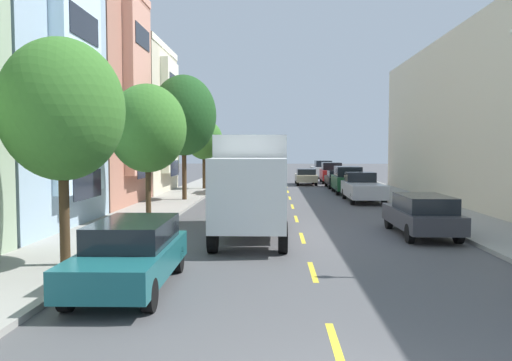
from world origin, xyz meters
The scene contains 21 objects.
ground_plane centered at (0.00, 30.00, 0.00)m, with size 160.00×160.00×0.00m, color #4C4C4F.
sidewalk_left centered at (-7.10, 28.00, 0.07)m, with size 3.20×120.00×0.14m, color #99968E.
sidewalk_right centered at (7.10, 28.00, 0.07)m, with size 3.20×120.00×0.14m, color #99968E.
lane_centerline_dashes centered at (0.00, 24.50, 0.00)m, with size 0.14×47.20×0.01m.
townhouse_third_terracotta centered at (-14.64, 21.77, 5.92)m, with size 12.69×8.28×12.23m.
townhouse_fourth_cream centered at (-14.86, 30.25, 5.07)m, with size 13.14×8.28×10.54m.
street_tree_nearest centered at (-6.40, 6.96, 4.13)m, with size 3.15×3.15×5.81m.
street_tree_second centered at (-6.40, 15.68, 4.02)m, with size 3.31×3.31×5.78m.
street_tree_third centered at (-6.40, 24.40, 5.16)m, with size 3.87×3.87×7.43m.
street_tree_farthest centered at (-6.40, 33.12, 3.88)m, with size 2.81×2.81×5.28m.
delivery_box_truck centered at (-1.80, 12.67, 2.01)m, with size 2.43×7.97×3.60m.
parked_suv_navy centered at (-4.43, 42.41, 0.99)m, with size 1.99×4.81×1.93m.
parked_sedan_black centered at (4.20, 36.06, 0.75)m, with size 1.83×4.51×1.43m.
parked_suv_red centered at (4.37, 42.36, 0.99)m, with size 2.08×4.85×1.93m.
parked_wagon_teal centered at (-4.21, 5.33, 0.80)m, with size 1.90×4.73×1.50m.
parked_wagon_charcoal centered at (4.34, 12.59, 0.80)m, with size 1.83×4.70×1.50m.
parked_suv_forest centered at (4.24, 30.70, 0.99)m, with size 2.05×4.84×1.93m.
parked_pickup_silver centered at (4.33, 24.97, 0.83)m, with size 2.03×5.31×1.73m.
parked_suv_burgundy centered at (-4.38, 29.73, 0.99)m, with size 1.95×4.80×1.93m.
parked_suv_white centered at (4.40, 51.07, 0.99)m, with size 1.95×4.80×1.93m.
moving_champagne_sedan centered at (1.80, 39.55, 0.75)m, with size 1.80×4.50×1.43m.
Camera 1 is at (-0.98, -5.90, 3.11)m, focal length 35.75 mm.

